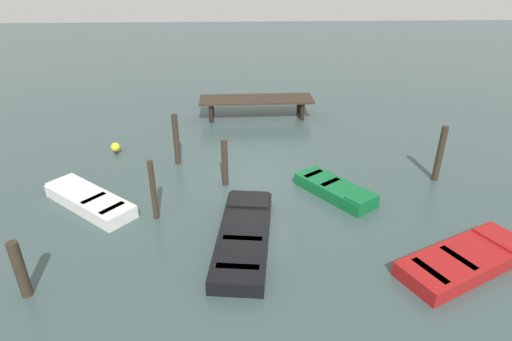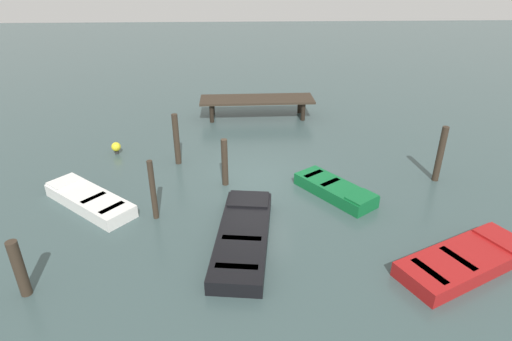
# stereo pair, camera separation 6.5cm
# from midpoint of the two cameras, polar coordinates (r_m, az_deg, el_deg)

# --- Properties ---
(ground_plane) EXTENTS (80.00, 80.00, 0.00)m
(ground_plane) POSITION_cam_midpoint_polar(r_m,az_deg,el_deg) (14.92, -0.12, -1.20)
(ground_plane) COLOR #384C4C
(dock_segment) EXTENTS (5.42, 1.66, 0.95)m
(dock_segment) POSITION_cam_midpoint_polar(r_m,az_deg,el_deg) (20.56, -0.05, 9.36)
(dock_segment) COLOR #33281E
(dock_segment) RESTS_ON ground_plane
(rowboat_white) EXTENTS (3.27, 3.00, 0.46)m
(rowboat_white) POSITION_cam_midpoint_polar(r_m,az_deg,el_deg) (14.27, -21.62, -3.71)
(rowboat_white) COLOR silver
(rowboat_white) RESTS_ON ground_plane
(rowboat_red) EXTENTS (3.83, 2.76, 0.46)m
(rowboat_red) POSITION_cam_midpoint_polar(r_m,az_deg,el_deg) (12.07, 26.15, -10.69)
(rowboat_red) COLOR maroon
(rowboat_red) RESTS_ON ground_plane
(rowboat_green) EXTENTS (2.47, 2.86, 0.46)m
(rowboat_green) POSITION_cam_midpoint_polar(r_m,az_deg,el_deg) (14.09, 10.46, -2.51)
(rowboat_green) COLOR #0F602D
(rowboat_green) RESTS_ON ground_plane
(rowboat_black) EXTENTS (1.82, 4.30, 0.46)m
(rowboat_black) POSITION_cam_midpoint_polar(r_m,az_deg,el_deg) (11.69, -1.80, -8.75)
(rowboat_black) COLOR black
(rowboat_black) RESTS_ON ground_plane
(mooring_piling_far_left) EXTENTS (0.21, 0.21, 1.67)m
(mooring_piling_far_left) POSITION_cam_midpoint_polar(r_m,az_deg,el_deg) (14.27, -4.35, 1.08)
(mooring_piling_far_left) COLOR #33281E
(mooring_piling_far_left) RESTS_ON ground_plane
(mooring_piling_mid_left) EXTENTS (0.25, 0.25, 1.47)m
(mooring_piling_mid_left) POSITION_cam_midpoint_polar(r_m,az_deg,el_deg) (11.14, -29.27, -11.51)
(mooring_piling_mid_left) COLOR #33281E
(mooring_piling_mid_left) RESTS_ON ground_plane
(mooring_piling_near_left) EXTENTS (0.17, 0.17, 1.89)m
(mooring_piling_near_left) POSITION_cam_midpoint_polar(r_m,az_deg,el_deg) (12.69, -13.77, -2.61)
(mooring_piling_near_left) COLOR #33281E
(mooring_piling_near_left) RESTS_ON ground_plane
(mooring_piling_near_right) EXTENTS (0.22, 0.22, 1.95)m
(mooring_piling_near_right) POSITION_cam_midpoint_polar(r_m,az_deg,el_deg) (15.96, -10.78, 4.11)
(mooring_piling_near_right) COLOR #33281E
(mooring_piling_near_right) RESTS_ON ground_plane
(mooring_piling_far_right) EXTENTS (0.22, 0.22, 1.99)m
(mooring_piling_far_right) POSITION_cam_midpoint_polar(r_m,az_deg,el_deg) (15.75, 23.35, 2.07)
(mooring_piling_far_right) COLOR #33281E
(mooring_piling_far_right) RESTS_ON ground_plane
(marker_buoy) EXTENTS (0.36, 0.36, 0.48)m
(marker_buoy) POSITION_cam_midpoint_polar(r_m,az_deg,el_deg) (17.63, -18.43, 2.97)
(marker_buoy) COLOR #262626
(marker_buoy) RESTS_ON ground_plane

